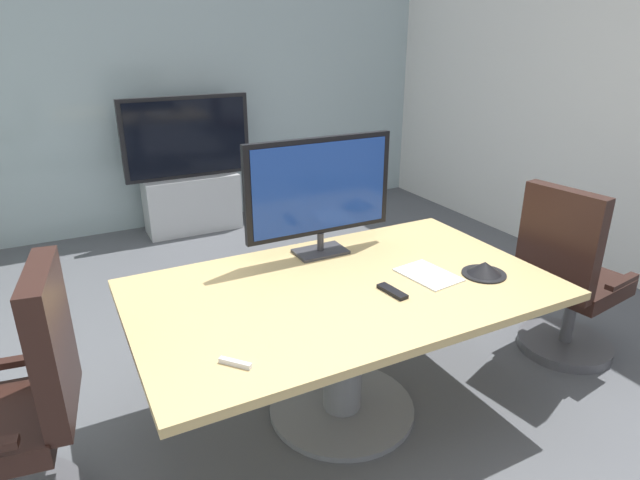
% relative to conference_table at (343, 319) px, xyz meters
% --- Properties ---
extents(ground_plane, '(7.61, 7.61, 0.00)m').
position_rel_conference_table_xyz_m(ground_plane, '(-0.14, 0.10, -0.55)').
color(ground_plane, '#515459').
extents(wall_back_glass_partition, '(5.86, 0.10, 2.80)m').
position_rel_conference_table_xyz_m(wall_back_glass_partition, '(-0.14, 3.41, 0.84)').
color(wall_back_glass_partition, '#9EB2B7').
rests_on(wall_back_glass_partition, ground).
extents(conference_table, '(2.00, 1.19, 0.73)m').
position_rel_conference_table_xyz_m(conference_table, '(0.00, 0.00, 0.00)').
color(conference_table, tan).
rests_on(conference_table, ground).
extents(office_chair_left, '(0.63, 0.61, 1.09)m').
position_rel_conference_table_xyz_m(office_chair_left, '(-1.44, 0.02, -0.10)').
color(office_chair_left, '#4C4C51').
rests_on(office_chair_left, ground).
extents(office_chair_right, '(0.62, 0.60, 1.09)m').
position_rel_conference_table_xyz_m(office_chair_right, '(1.44, -0.15, -0.10)').
color(office_chair_right, '#4C4C51').
rests_on(office_chair_right, ground).
extents(tv_monitor, '(0.84, 0.18, 0.64)m').
position_rel_conference_table_xyz_m(tv_monitor, '(0.09, 0.42, 0.54)').
color(tv_monitor, '#333338').
rests_on(tv_monitor, conference_table).
extents(wall_display_unit, '(1.20, 0.36, 1.31)m').
position_rel_conference_table_xyz_m(wall_display_unit, '(0.04, 3.05, -0.11)').
color(wall_display_unit, '#B7BABC').
rests_on(wall_display_unit, ground).
extents(conference_phone, '(0.22, 0.22, 0.07)m').
position_rel_conference_table_xyz_m(conference_phone, '(0.69, -0.21, 0.21)').
color(conference_phone, black).
rests_on(conference_phone, conference_table).
extents(remote_control, '(0.07, 0.17, 0.02)m').
position_rel_conference_table_xyz_m(remote_control, '(0.16, -0.17, 0.19)').
color(remote_control, black).
rests_on(remote_control, conference_table).
extents(whiteboard_marker, '(0.10, 0.11, 0.02)m').
position_rel_conference_table_xyz_m(whiteboard_marker, '(-0.68, -0.38, 0.19)').
color(whiteboard_marker, silver).
rests_on(whiteboard_marker, conference_table).
extents(paper_notepad, '(0.25, 0.32, 0.01)m').
position_rel_conference_table_xyz_m(paper_notepad, '(0.43, -0.09, 0.18)').
color(paper_notepad, white).
rests_on(paper_notepad, conference_table).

